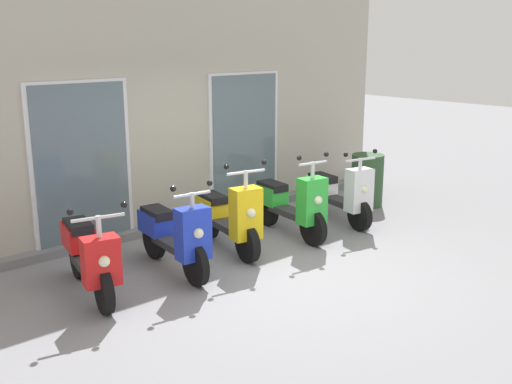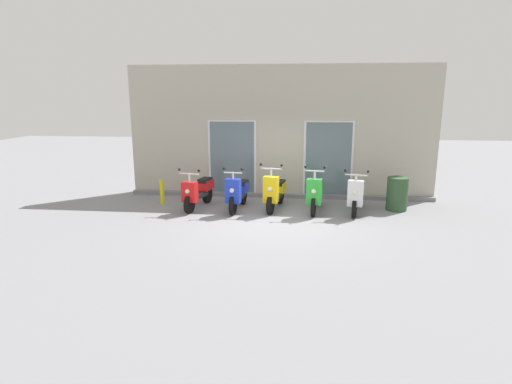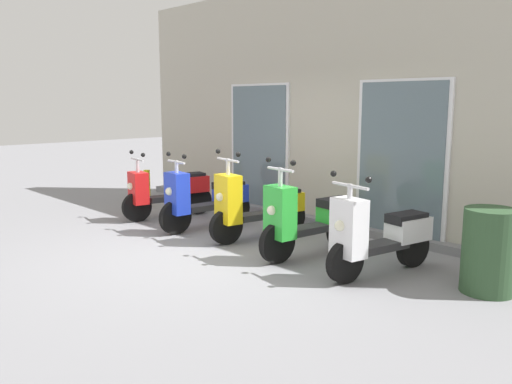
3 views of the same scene
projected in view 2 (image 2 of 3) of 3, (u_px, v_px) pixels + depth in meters
The scene contains 9 objects.
ground_plane at pixel (274, 220), 10.37m from camera, with size 40.00×40.00×0.00m, color gray.
storefront_facade at pixel (280, 134), 12.45m from camera, with size 9.11×0.50×3.90m.
scooter_red at pixel (199, 191), 11.37m from camera, with size 0.71×1.61×1.18m.
scooter_blue at pixel (238, 192), 11.19m from camera, with size 0.56×1.63×1.24m.
scooter_yellow at pixel (275, 192), 11.26m from camera, with size 0.67×1.62×1.33m.
scooter_green at pixel (316, 193), 11.05m from camera, with size 0.58×1.65×1.31m.
scooter_white at pixel (356, 195), 10.93m from camera, with size 0.69×1.56×1.22m.
curb_bollard at pixel (162, 192), 11.80m from camera, with size 0.12×0.12×0.70m, color yellow.
trash_bin at pixel (397, 194), 11.15m from camera, with size 0.55×0.55×0.90m, color #2D4C2D.
Camera 2 is at (0.59, -9.94, 3.03)m, focal length 29.25 mm.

